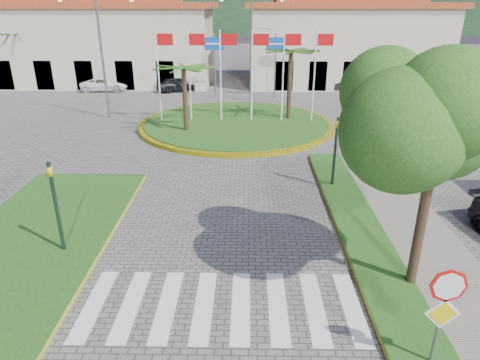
{
  "coord_description": "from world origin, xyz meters",
  "views": [
    {
      "loc": [
        0.75,
        -5.35,
        7.65
      ],
      "look_at": [
        0.51,
        8.0,
        2.03
      ],
      "focal_mm": 32.0,
      "sensor_mm": 36.0,
      "label": 1
    }
  ],
  "objects_px": {
    "roundabout_island": "(236,123)",
    "stop_sign": "(444,304)",
    "car_dark_a": "(178,84)",
    "deciduous_tree": "(442,110)",
    "car_dark_b": "(350,85)",
    "white_van": "(105,84)"
  },
  "relations": [
    {
      "from": "roundabout_island",
      "to": "stop_sign",
      "type": "bearing_deg",
      "value": -76.27
    },
    {
      "from": "roundabout_island",
      "to": "car_dark_a",
      "type": "bearing_deg",
      "value": 115.64
    },
    {
      "from": "car_dark_a",
      "to": "deciduous_tree",
      "type": "bearing_deg",
      "value": 176.76
    },
    {
      "from": "stop_sign",
      "to": "car_dark_a",
      "type": "xyz_separation_m",
      "value": [
        -10.48,
        31.67,
        -1.13
      ]
    },
    {
      "from": "stop_sign",
      "to": "deciduous_tree",
      "type": "bearing_deg",
      "value": 78.82
    },
    {
      "from": "roundabout_island",
      "to": "car_dark_b",
      "type": "bearing_deg",
      "value": 50.27
    },
    {
      "from": "stop_sign",
      "to": "car_dark_b",
      "type": "distance_m",
      "value": 32.62
    },
    {
      "from": "stop_sign",
      "to": "car_dark_b",
      "type": "bearing_deg",
      "value": 80.83
    },
    {
      "from": "white_van",
      "to": "roundabout_island",
      "type": "bearing_deg",
      "value": -139.8
    },
    {
      "from": "white_van",
      "to": "car_dark_b",
      "type": "bearing_deg",
      "value": -95.08
    },
    {
      "from": "roundabout_island",
      "to": "white_van",
      "type": "bearing_deg",
      "value": 136.37
    },
    {
      "from": "deciduous_tree",
      "to": "roundabout_island",
      "type": "bearing_deg",
      "value": 107.91
    },
    {
      "from": "white_van",
      "to": "car_dark_b",
      "type": "distance_m",
      "value": 22.38
    },
    {
      "from": "stop_sign",
      "to": "deciduous_tree",
      "type": "height_order",
      "value": "deciduous_tree"
    },
    {
      "from": "white_van",
      "to": "car_dark_a",
      "type": "height_order",
      "value": "car_dark_a"
    },
    {
      "from": "car_dark_a",
      "to": "car_dark_b",
      "type": "distance_m",
      "value": 15.69
    },
    {
      "from": "roundabout_island",
      "to": "deciduous_tree",
      "type": "distance_m",
      "value": 18.55
    },
    {
      "from": "car_dark_b",
      "to": "stop_sign",
      "type": "bearing_deg",
      "value": 163.39
    },
    {
      "from": "white_van",
      "to": "car_dark_b",
      "type": "relative_size",
      "value": 1.33
    },
    {
      "from": "car_dark_b",
      "to": "car_dark_a",
      "type": "bearing_deg",
      "value": 84.42
    },
    {
      "from": "car_dark_a",
      "to": "car_dark_b",
      "type": "xyz_separation_m",
      "value": [
        15.68,
        0.51,
        -0.13
      ]
    },
    {
      "from": "roundabout_island",
      "to": "deciduous_tree",
      "type": "xyz_separation_m",
      "value": [
        5.5,
        -17.0,
        5.0
      ]
    }
  ]
}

